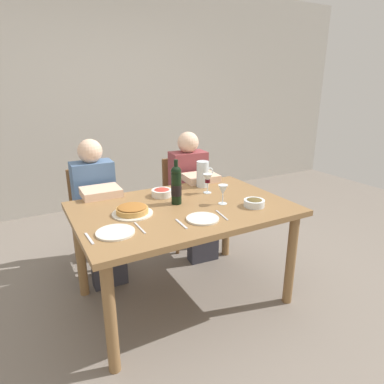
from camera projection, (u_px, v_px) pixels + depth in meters
name	position (u px, v px, depth m)	size (l,w,h in m)	color
ground_plane	(184.00, 297.00, 2.60)	(8.00, 8.00, 0.00)	slate
back_wall	(95.00, 99.00, 4.17)	(8.00, 0.10, 2.80)	#B2ADA3
dining_table	(183.00, 218.00, 2.39)	(1.50, 1.00, 0.76)	olive
wine_bottle	(176.00, 185.00, 2.37)	(0.08, 0.08, 0.33)	black
water_pitcher	(203.00, 175.00, 2.78)	(0.16, 0.10, 0.22)	silver
baked_tart	(132.00, 210.00, 2.21)	(0.27, 0.27, 0.06)	silver
salad_bowl	(162.00, 192.00, 2.56)	(0.16, 0.16, 0.06)	white
olive_bowl	(254.00, 202.00, 2.35)	(0.15, 0.15, 0.06)	silver
wine_glass_left_diner	(208.00, 179.00, 2.61)	(0.07, 0.07, 0.16)	silver
wine_glass_right_diner	(223.00, 191.00, 2.38)	(0.07, 0.07, 0.14)	silver
dinner_plate_left_setting	(202.00, 219.00, 2.13)	(0.21, 0.21, 0.01)	silver
dinner_plate_right_setting	(115.00, 232.00, 1.94)	(0.23, 0.23, 0.01)	silver
fork_left_setting	(181.00, 224.00, 2.06)	(0.16, 0.01, 0.01)	silver
knife_left_setting	(222.00, 215.00, 2.20)	(0.18, 0.01, 0.01)	silver
knife_right_setting	(140.00, 228.00, 2.01)	(0.18, 0.01, 0.01)	silver
spoon_right_setting	(89.00, 238.00, 1.87)	(0.16, 0.01, 0.01)	silver
chair_left	(93.00, 210.00, 3.00)	(0.41, 0.41, 0.87)	brown
diner_left	(98.00, 206.00, 2.77)	(0.34, 0.50, 1.16)	#4C6B93
chair_right	(183.00, 196.00, 3.39)	(0.43, 0.43, 0.87)	brown
diner_right	(193.00, 191.00, 3.15)	(0.36, 0.52, 1.16)	#8E3D42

